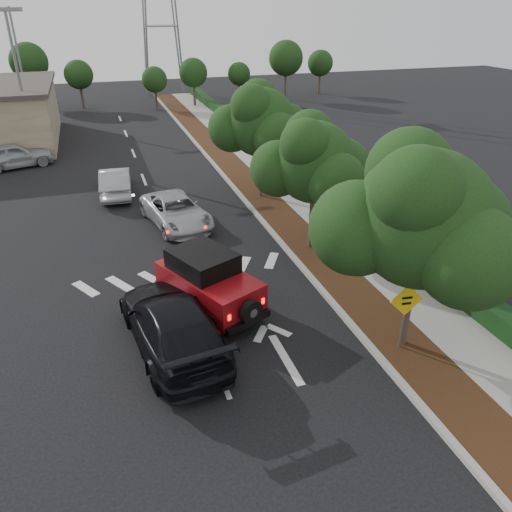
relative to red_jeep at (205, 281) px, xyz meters
name	(u,v)px	position (x,y,z in m)	size (l,w,h in m)	color
ground	(220,373)	(-0.42, -3.39, -1.07)	(120.00, 120.00, 0.00)	black
curb	(249,205)	(4.18, 8.61, -0.99)	(0.20, 70.00, 0.15)	#9E9B93
planting_strip	(267,203)	(5.18, 8.61, -1.01)	(1.80, 70.00, 0.12)	black
sidewalk	(301,199)	(7.08, 8.61, -1.01)	(2.00, 70.00, 0.12)	gray
hedge	(326,190)	(8.48, 8.61, -0.67)	(0.80, 70.00, 0.80)	black
transmission_tower	(166,94)	(5.58, 44.61, -1.07)	(7.00, 4.00, 28.00)	slate
street_tree_near	(402,346)	(5.18, -3.89, -1.07)	(3.80, 3.80, 5.92)	black
street_tree_mid	(310,249)	(5.18, 3.11, -1.07)	(3.20, 3.20, 5.32)	black
street_tree_far	(261,198)	(5.18, 9.61, -1.07)	(3.40, 3.40, 5.62)	black
light_pole_a	(34,154)	(-6.92, 22.61, -1.07)	(2.00, 0.22, 9.00)	slate
light_pole_b	(31,120)	(-7.92, 34.61, -1.07)	(2.00, 0.22, 9.00)	slate
red_jeep	(205,281)	(0.00, 0.00, 0.00)	(3.21, 4.30, 2.10)	black
silver_suv_ahead	(176,211)	(0.29, 7.41, -0.39)	(2.24, 4.86, 1.35)	#A8ABAF
black_suv_oncoming	(172,324)	(-1.42, -1.78, -0.24)	(2.33, 5.72, 1.66)	black
silver_sedan_oncoming	(116,182)	(-2.09, 12.49, -0.34)	(1.55, 4.44, 1.46)	#9B9DA3
parked_suv	(13,155)	(-7.81, 19.51, -0.28)	(1.85, 4.61, 1.57)	#A6AAAE
speed_hump_sign	(405,308)	(4.98, -4.03, 0.42)	(1.00, 0.15, 2.14)	slate
terracotta_planter	(433,272)	(7.98, -1.34, -0.33)	(0.63, 0.63, 1.10)	brown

